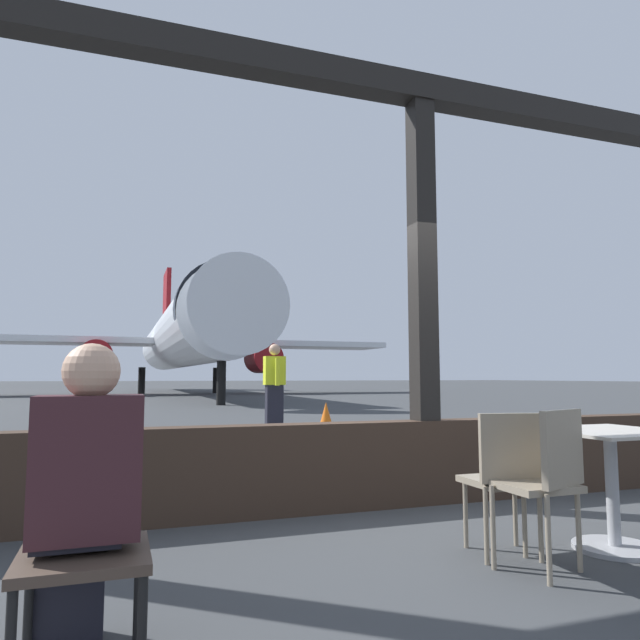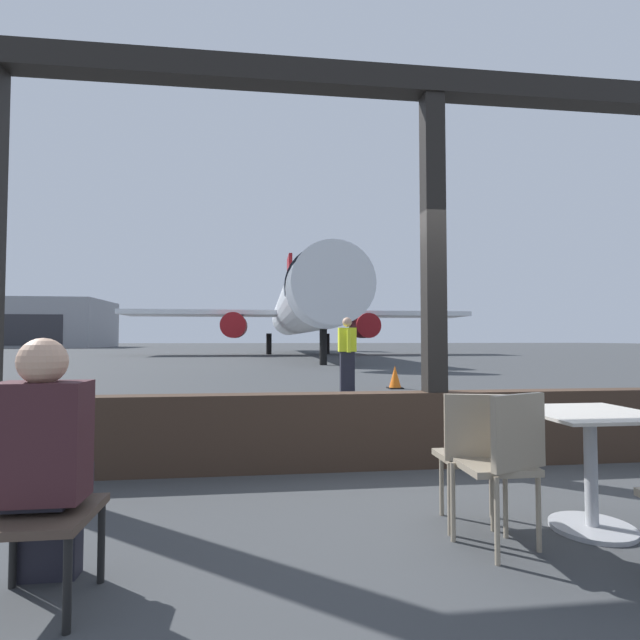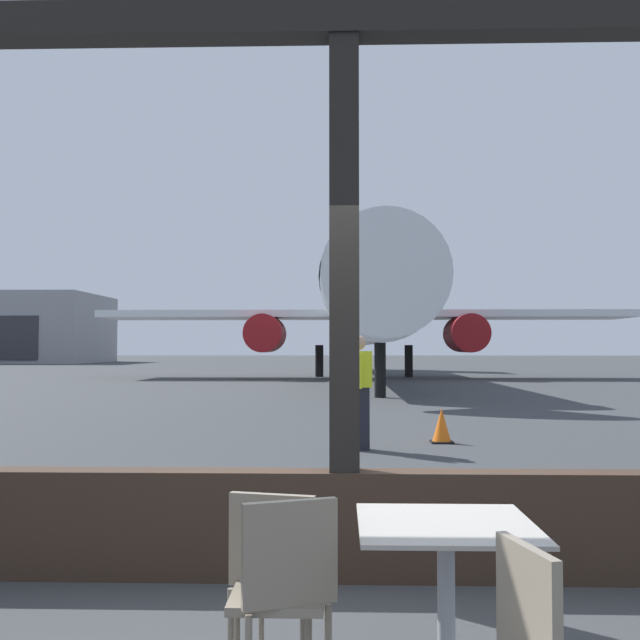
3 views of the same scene
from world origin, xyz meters
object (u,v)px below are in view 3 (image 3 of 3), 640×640
(cafe_chair_window_left, at_px, (278,568))
(airplane, at_px, (365,308))
(cafe_chair_aisle_left, at_px, (283,584))
(traffic_cone, at_px, (442,426))
(dining_table, at_px, (446,594))
(ground_crew_worker, at_px, (359,390))

(cafe_chair_window_left, height_order, airplane, airplane)
(cafe_chair_aisle_left, bearing_deg, traffic_cone, 78.11)
(dining_table, distance_m, cafe_chair_aisle_left, 0.76)
(cafe_chair_aisle_left, bearing_deg, dining_table, 18.15)
(dining_table, bearing_deg, cafe_chair_window_left, 174.18)
(dining_table, bearing_deg, traffic_cone, 82.36)
(airplane, bearing_deg, dining_table, -91.26)
(dining_table, height_order, ground_crew_worker, ground_crew_worker)
(airplane, bearing_deg, cafe_chair_window_left, -92.57)
(cafe_chair_aisle_left, bearing_deg, ground_crew_worker, 86.38)
(cafe_chair_aisle_left, relative_size, ground_crew_worker, 0.53)
(ground_crew_worker, relative_size, traffic_cone, 3.06)
(dining_table, distance_m, cafe_chair_window_left, 0.77)
(cafe_chair_window_left, distance_m, airplane, 33.69)
(dining_table, relative_size, cafe_chair_aisle_left, 0.85)
(traffic_cone, bearing_deg, cafe_chair_aisle_left, -101.89)
(cafe_chair_aisle_left, height_order, ground_crew_worker, ground_crew_worker)
(cafe_chair_window_left, relative_size, traffic_cone, 1.56)
(dining_table, xyz_separation_m, cafe_chair_window_left, (-0.76, 0.08, 0.09))
(ground_crew_worker, distance_m, traffic_cone, 1.74)
(cafe_chair_window_left, bearing_deg, traffic_cone, 77.39)
(cafe_chair_window_left, bearing_deg, ground_crew_worker, 85.89)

